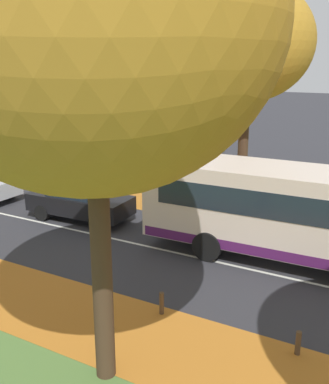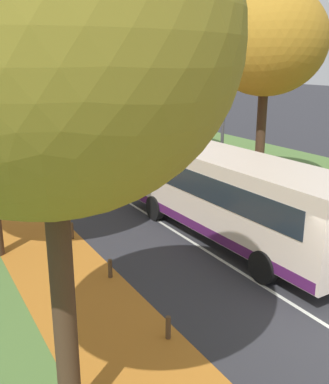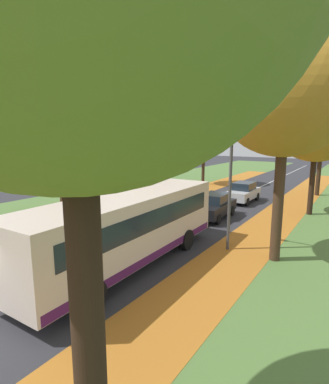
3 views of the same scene
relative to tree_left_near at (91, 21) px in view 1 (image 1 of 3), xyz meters
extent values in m
cube|color=#517538|center=(15.22, 11.51, -6.78)|extent=(12.00, 90.00, 0.01)
cube|color=#B26B23|center=(10.62, 5.51, -6.77)|extent=(2.80, 60.00, 0.00)
cylinder|color=#422D1E|center=(0.00, 0.00, -4.58)|extent=(0.40, 0.40, 4.40)
ellipsoid|color=#AD7A23|center=(0.00, 0.00, 0.01)|extent=(6.39, 6.39, 5.75)
cylinder|color=#422D1E|center=(12.20, 1.47, -4.35)|extent=(0.44, 0.44, 4.86)
ellipsoid|color=#AD7A23|center=(12.20, 1.47, 0.08)|extent=(5.32, 5.32, 4.79)
cylinder|color=black|center=(12.25, 10.94, -4.76)|extent=(0.36, 0.36, 4.05)
ellipsoid|color=#AD7A23|center=(12.25, 10.94, -0.74)|extent=(5.30, 5.30, 4.77)
cylinder|color=#4C3823|center=(2.52, -3.28, -6.50)|extent=(0.12, 0.12, 0.57)
cylinder|color=#4C3823|center=(2.52, 0.10, -6.48)|extent=(0.12, 0.12, 0.60)
cylinder|color=#47474C|center=(10.02, 1.52, -3.78)|extent=(0.14, 0.14, 6.00)
cylinder|color=#47474C|center=(9.22, 1.52, -0.88)|extent=(1.60, 0.10, 0.10)
ellipsoid|color=silver|center=(8.42, 1.52, -0.93)|extent=(0.44, 0.28, 0.20)
cube|color=beige|center=(7.26, -2.44, -5.05)|extent=(2.76, 10.46, 2.50)
cube|color=#19232D|center=(7.26, -2.44, -4.65)|extent=(2.77, 9.21, 0.80)
cube|color=#4C1951|center=(7.26, -2.44, -6.12)|extent=(2.78, 10.25, 0.32)
cylinder|color=black|center=(8.37, 0.45, -6.30)|extent=(0.32, 0.97, 0.96)
cylinder|color=black|center=(6.00, 0.39, -6.30)|extent=(0.32, 0.97, 0.96)
cube|color=black|center=(7.10, 6.40, -6.11)|extent=(1.88, 4.27, 0.70)
cube|color=#19232D|center=(7.10, 6.55, -5.46)|extent=(1.53, 2.08, 0.60)
cylinder|color=black|center=(7.94, 5.14, -6.46)|extent=(0.25, 0.65, 0.64)
cylinder|color=black|center=(6.38, 5.07, -6.46)|extent=(0.25, 0.65, 0.64)
cylinder|color=black|center=(7.83, 7.74, -6.46)|extent=(0.25, 0.65, 0.64)
cylinder|color=black|center=(6.26, 7.67, -6.46)|extent=(0.25, 0.65, 0.64)
cylinder|color=black|center=(7.77, 11.09, -6.46)|extent=(0.22, 0.64, 0.64)
camera|label=1|loc=(-6.23, -4.80, -0.60)|focal=42.00mm
camera|label=2|loc=(-1.96, -14.28, -0.69)|focal=42.00mm
camera|label=3|loc=(15.01, -11.47, -1.53)|focal=28.00mm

